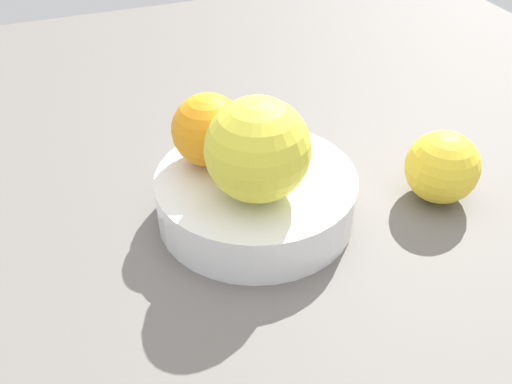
# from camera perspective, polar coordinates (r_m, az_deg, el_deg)

# --- Properties ---
(ground_plane) EXTENTS (1.10, 1.10, 0.02)m
(ground_plane) POSITION_cam_1_polar(r_m,az_deg,el_deg) (0.52, 0.00, -3.08)
(ground_plane) COLOR #66605B
(fruit_bowl) EXTENTS (0.17, 0.17, 0.04)m
(fruit_bowl) POSITION_cam_1_polar(r_m,az_deg,el_deg) (0.50, 0.00, -0.48)
(fruit_bowl) COLOR white
(fruit_bowl) RESTS_ON ground_plane
(orange_in_bowl_0) EXTENTS (0.08, 0.08, 0.08)m
(orange_in_bowl_0) POSITION_cam_1_polar(r_m,az_deg,el_deg) (0.44, 0.16, 4.20)
(orange_in_bowl_0) COLOR yellow
(orange_in_bowl_0) RESTS_ON fruit_bowl
(orange_in_bowl_1) EXTENTS (0.06, 0.06, 0.06)m
(orange_in_bowl_1) POSITION_cam_1_polar(r_m,az_deg,el_deg) (0.49, -4.73, 6.13)
(orange_in_bowl_1) COLOR orange
(orange_in_bowl_1) RESTS_ON fruit_bowl
(orange_loose_0) EXTENTS (0.07, 0.07, 0.07)m
(orange_loose_0) POSITION_cam_1_polar(r_m,az_deg,el_deg) (0.54, 17.91, 2.35)
(orange_loose_0) COLOR yellow
(orange_loose_0) RESTS_ON ground_plane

